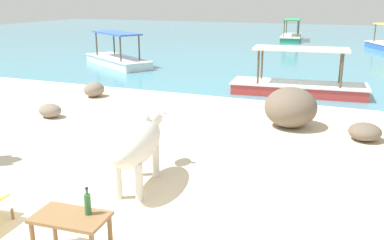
{
  "coord_description": "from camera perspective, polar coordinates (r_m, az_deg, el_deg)",
  "views": [
    {
      "loc": [
        2.66,
        -3.7,
        2.65
      ],
      "look_at": [
        -0.04,
        3.0,
        0.55
      ],
      "focal_mm": 39.95,
      "sensor_mm": 36.0,
      "label": 1
    }
  ],
  "objects": [
    {
      "name": "shore_rock_flat",
      "position": [
        8.99,
        13.03,
        1.66
      ],
      "size": [
        1.48,
        1.48,
        0.83
      ],
      "primitive_type": "ellipsoid",
      "rotation": [
        0.0,
        0.0,
        0.99
      ],
      "color": "#6B5B4C",
      "rests_on": "sand_beach"
    },
    {
      "name": "shore_rock_large",
      "position": [
        11.78,
        -12.94,
        3.99
      ],
      "size": [
        0.59,
        0.65,
        0.39
      ],
      "primitive_type": "ellipsoid",
      "rotation": [
        0.0,
        0.0,
        1.42
      ],
      "color": "gray",
      "rests_on": "sand_beach"
    },
    {
      "name": "boat_white",
      "position": [
        17.18,
        -9.9,
        8.09
      ],
      "size": [
        3.71,
        2.95,
        1.29
      ],
      "rotation": [
        0.0,
        0.0,
        2.57
      ],
      "color": "white",
      "rests_on": "water_surface"
    },
    {
      "name": "bottle",
      "position": [
        4.52,
        -13.75,
        -10.77
      ],
      "size": [
        0.07,
        0.07,
        0.3
      ],
      "color": "#2D6B38",
      "rests_on": "low_bench_table"
    },
    {
      "name": "boat_green",
      "position": [
        27.39,
        13.11,
        10.87
      ],
      "size": [
        1.56,
        3.78,
        1.29
      ],
      "rotation": [
        0.0,
        0.0,
        4.82
      ],
      "color": "#338E66",
      "rests_on": "water_surface"
    },
    {
      "name": "cow",
      "position": [
        5.98,
        -7.2,
        -2.82
      ],
      "size": [
        0.78,
        1.82,
        1.02
      ],
      "rotation": [
        0.0,
        0.0,
        1.75
      ],
      "color": "beige",
      "rests_on": "sand_beach"
    },
    {
      "name": "low_bench_table",
      "position": [
        4.63,
        -15.86,
        -13.06
      ],
      "size": [
        0.79,
        0.5,
        0.47
      ],
      "rotation": [
        0.0,
        0.0,
        0.08
      ],
      "color": "brown",
      "rests_on": "sand_beach"
    },
    {
      "name": "boat_red",
      "position": [
        12.22,
        14.01,
        4.61
      ],
      "size": [
        3.76,
        1.5,
        1.29
      ],
      "rotation": [
        0.0,
        0.0,
        0.09
      ],
      "color": "#C63833",
      "rests_on": "water_surface"
    },
    {
      "name": "water_surface",
      "position": [
        25.97,
        16.16,
        9.74
      ],
      "size": [
        60.0,
        36.0,
        0.03
      ],
      "primitive_type": "cube",
      "color": "teal",
      "rests_on": "ground"
    },
    {
      "name": "shore_rock_medium",
      "position": [
        8.65,
        22.08,
        -1.46
      ],
      "size": [
        0.61,
        0.65,
        0.32
      ],
      "primitive_type": "ellipsoid",
      "rotation": [
        0.0,
        0.0,
        1.55
      ],
      "color": "#6B5B4C",
      "rests_on": "sand_beach"
    },
    {
      "name": "shore_rock_small",
      "position": [
        10.02,
        -18.43,
        1.21
      ],
      "size": [
        0.6,
        0.48,
        0.31
      ],
      "primitive_type": "ellipsoid",
      "rotation": [
        0.0,
        0.0,
        3.02
      ],
      "color": "gray",
      "rests_on": "sand_beach"
    },
    {
      "name": "sand_beach",
      "position": [
        5.26,
        -12.3,
        -14.21
      ],
      "size": [
        18.0,
        14.0,
        0.04
      ],
      "primitive_type": "cube",
      "color": "beige",
      "rests_on": "ground"
    }
  ]
}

